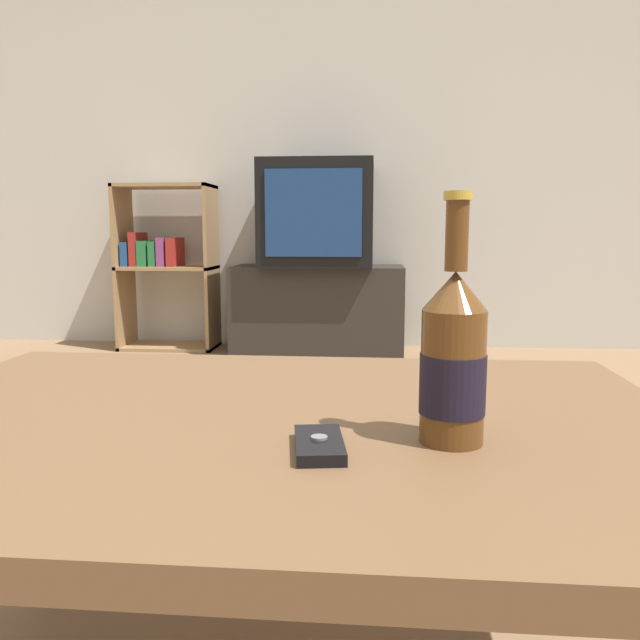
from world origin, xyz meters
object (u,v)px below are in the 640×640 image
object	(u,v)px
tv_stand	(318,310)
beer_bottle	(453,360)
cell_phone	(319,445)
television	(318,214)
bookshelf	(163,263)

from	to	relation	value
tv_stand	beer_bottle	world-z (taller)	beer_bottle
tv_stand	cell_phone	bearing A→B (deg)	-84.80
tv_stand	beer_bottle	bearing A→B (deg)	-81.69
beer_bottle	cell_phone	world-z (taller)	beer_bottle
tv_stand	television	size ratio (longest dim) A/B	1.57
cell_phone	beer_bottle	bearing A→B (deg)	7.71
tv_stand	cell_phone	xyz separation A→B (m)	(0.26, -2.88, 0.21)
television	bookshelf	xyz separation A→B (m)	(-0.93, 0.08, -0.28)
television	bookshelf	distance (m)	0.98
tv_stand	bookshelf	distance (m)	0.97
cell_phone	television	bearing A→B (deg)	86.77
tv_stand	bookshelf	size ratio (longest dim) A/B	1.00
beer_bottle	bookshelf	bearing A→B (deg)	114.89
beer_bottle	cell_phone	xyz separation A→B (m)	(-0.15, -0.04, -0.09)
tv_stand	beer_bottle	xyz separation A→B (m)	(0.41, -2.83, 0.30)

